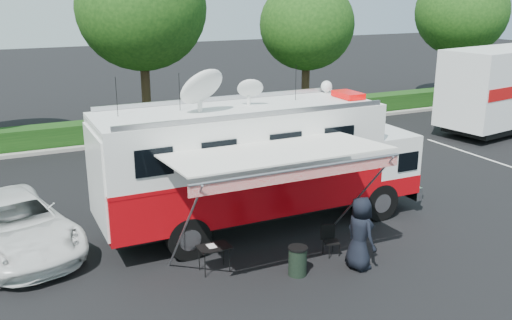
{
  "coord_description": "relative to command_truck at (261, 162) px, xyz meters",
  "views": [
    {
      "loc": [
        -7.03,
        -14.24,
        6.81
      ],
      "look_at": [
        0.0,
        0.5,
        1.9
      ],
      "focal_mm": 40.0,
      "sensor_mm": 36.0,
      "label": 1
    }
  ],
  "objects": [
    {
      "name": "folding_table",
      "position": [
        -2.32,
        -2.12,
        -1.36
      ],
      "size": [
        0.81,
        0.58,
        0.68
      ],
      "color": "black",
      "rests_on": "ground_plane"
    },
    {
      "name": "back_border",
      "position": [
        1.23,
        12.9,
        3.01
      ],
      "size": [
        60.0,
        6.14,
        8.87
      ],
      "color": "#9E998E",
      "rests_on": "ground_plane"
    },
    {
      "name": "trash_bin",
      "position": [
        -0.53,
        -3.18,
        -1.62
      ],
      "size": [
        0.49,
        0.49,
        0.74
      ],
      "color": "black",
      "rests_on": "ground_plane"
    },
    {
      "name": "white_suv",
      "position": [
        -6.75,
        1.28,
        -1.99
      ],
      "size": [
        3.7,
        5.83,
        1.5
      ],
      "primitive_type": "imported",
      "rotation": [
        0.0,
        0.0,
        0.24
      ],
      "color": "silver",
      "rests_on": "ground_plane"
    },
    {
      "name": "command_truck",
      "position": [
        0.0,
        0.0,
        0.0
      ],
      "size": [
        9.7,
        2.67,
        4.66
      ],
      "color": "black",
      "rests_on": "ground_plane"
    },
    {
      "name": "person",
      "position": [
        1.05,
        -3.53,
        -1.99
      ],
      "size": [
        0.68,
        0.98,
        1.9
      ],
      "primitive_type": "imported",
      "rotation": [
        0.0,
        0.0,
        1.65
      ],
      "color": "black",
      "rests_on": "ground_plane"
    },
    {
      "name": "ground_plane",
      "position": [
        0.08,
        0.0,
        -1.99
      ],
      "size": [
        120.0,
        120.0,
        0.0
      ],
      "primitive_type": "plane",
      "color": "black",
      "rests_on": "ground"
    },
    {
      "name": "stall_lines",
      "position": [
        -0.42,
        3.0,
        -1.99
      ],
      "size": [
        24.12,
        5.5,
        0.01
      ],
      "color": "silver",
      "rests_on": "ground_plane"
    },
    {
      "name": "awning",
      "position": [
        -0.87,
        -2.77,
        1.01
      ],
      "size": [
        5.29,
        2.73,
        3.19
      ],
      "color": "silver",
      "rests_on": "ground_plane"
    },
    {
      "name": "folding_chair",
      "position": [
        0.81,
        -2.53,
        -1.52
      ],
      "size": [
        0.49,
        0.52,
        0.81
      ],
      "color": "black",
      "rests_on": "ground_plane"
    }
  ]
}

